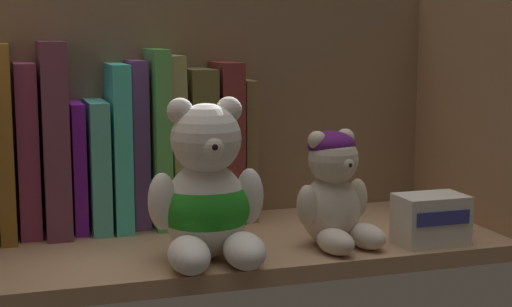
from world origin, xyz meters
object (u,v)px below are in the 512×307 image
(book_7, at_px, (136,143))
(small_product_box, at_px, (431,219))
(teddy_bear_larger, at_px, (207,197))
(book_4, at_px, (76,165))
(book_5, at_px, (96,164))
(book_2, at_px, (27,148))
(book_3, at_px, (53,137))
(book_1, at_px, (4,140))
(book_11, at_px, (223,140))
(book_9, at_px, (173,139))
(book_6, at_px, (116,145))
(book_12, at_px, (242,148))
(book_10, at_px, (197,145))
(book_8, at_px, (155,137))
(teddy_bear_smaller, at_px, (334,191))

(book_7, relative_size, small_product_box, 2.65)
(book_7, relative_size, teddy_bear_larger, 1.19)
(book_4, height_order, book_5, book_5)
(book_2, relative_size, book_7, 0.99)
(teddy_bear_larger, bearing_deg, book_3, 128.11)
(book_1, bearing_deg, book_11, 0.00)
(book_1, distance_m, small_product_box, 0.53)
(book_9, xyz_separation_m, small_product_box, (0.27, -0.21, -0.08))
(book_5, height_order, book_11, book_11)
(book_4, distance_m, book_5, 0.02)
(book_6, bearing_deg, teddy_bear_larger, -69.69)
(book_5, distance_m, book_12, 0.20)
(book_11, relative_size, teddy_bear_larger, 1.17)
(book_9, relative_size, teddy_bear_larger, 1.23)
(book_7, bearing_deg, book_6, 180.00)
(book_12, distance_m, small_product_box, 0.28)
(book_1, height_order, book_2, book_1)
(book_7, distance_m, book_10, 0.08)
(book_2, xyz_separation_m, book_9, (0.19, 0.00, 0.00))
(book_2, xyz_separation_m, book_3, (0.03, 0.00, 0.01))
(book_8, distance_m, teddy_bear_larger, 0.20)
(book_6, bearing_deg, small_product_box, -31.61)
(book_8, bearing_deg, book_11, 0.00)
(book_5, distance_m, small_product_box, 0.43)
(book_8, bearing_deg, book_4, 180.00)
(book_8, bearing_deg, book_12, 0.00)
(book_10, bearing_deg, book_8, 180.00)
(book_10, distance_m, book_12, 0.06)
(book_2, height_order, book_3, book_3)
(book_1, distance_m, book_11, 0.28)
(book_9, bearing_deg, book_5, 180.00)
(book_8, distance_m, small_product_box, 0.37)
(book_9, xyz_separation_m, teddy_bear_smaller, (0.15, -0.18, -0.05))
(book_3, xyz_separation_m, book_12, (0.25, 0.00, -0.03))
(book_5, bearing_deg, book_7, 0.00)
(book_12, bearing_deg, teddy_bear_larger, -117.49)
(book_6, relative_size, small_product_box, 2.61)
(book_4, relative_size, book_10, 0.80)
(book_2, xyz_separation_m, book_10, (0.22, 0.00, -0.00))
(book_1, height_order, book_10, book_1)
(book_2, distance_m, small_product_box, 0.51)
(book_11, bearing_deg, book_8, 180.00)
(book_3, relative_size, book_11, 1.13)
(book_8, height_order, book_11, book_8)
(teddy_bear_smaller, distance_m, small_product_box, 0.12)
(book_2, relative_size, small_product_box, 2.63)
(book_5, bearing_deg, book_12, 0.00)
(teddy_bear_larger, distance_m, small_product_box, 0.27)
(book_2, xyz_separation_m, small_product_box, (0.45, -0.21, -0.08))
(book_1, relative_size, book_11, 1.12)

